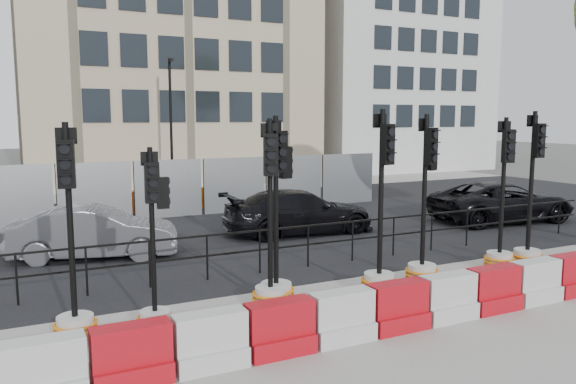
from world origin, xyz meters
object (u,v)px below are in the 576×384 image
traffic_signal_a (74,298)px  traffic_signal_h (529,237)px  traffic_signal_d (277,261)px  car_c (299,212)px

traffic_signal_a → traffic_signal_h: bearing=11.0°
traffic_signal_a → traffic_signal_d: (3.50, 0.17, 0.13)m
traffic_signal_h → traffic_signal_d: bearing=177.2°
traffic_signal_h → car_c: traffic_signal_h is taller
traffic_signal_a → car_c: 8.84m
traffic_signal_a → traffic_signal_d: bearing=14.1°
traffic_signal_a → car_c: traffic_signal_a is taller
traffic_signal_h → car_c: (-2.92, 5.71, -0.08)m
traffic_signal_a → traffic_signal_h: traffic_signal_h is taller
traffic_signal_d → car_c: (3.30, 5.47, -0.17)m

